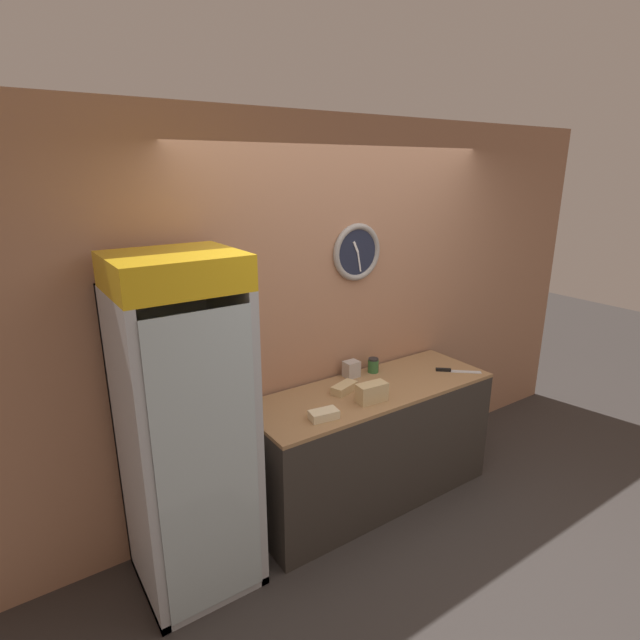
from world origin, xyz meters
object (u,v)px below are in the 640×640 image
(beverage_cooler, at_px, (182,413))
(chefs_knife, at_px, (452,370))
(sandwich_stack_bottom, at_px, (372,397))
(sandwich_flat_right, at_px, (344,388))
(sandwich_flat_left, at_px, (324,415))
(condiment_jar, at_px, (373,365))
(sandwich_stack_middle, at_px, (372,388))
(napkin_dispenser, at_px, (352,369))

(beverage_cooler, bearing_deg, chefs_knife, -4.12)
(chefs_knife, bearing_deg, sandwich_stack_bottom, -176.83)
(sandwich_flat_right, bearing_deg, chefs_knife, -10.91)
(sandwich_flat_left, relative_size, condiment_jar, 1.72)
(sandwich_stack_middle, bearing_deg, sandwich_stack_bottom, 0.00)
(beverage_cooler, relative_size, sandwich_flat_right, 8.95)
(sandwich_stack_bottom, xyz_separation_m, napkin_dispenser, (0.14, 0.40, 0.03))
(sandwich_flat_left, xyz_separation_m, condiment_jar, (0.72, 0.39, 0.03))
(sandwich_flat_right, distance_m, chefs_knife, 0.91)
(napkin_dispenser, bearing_deg, beverage_cooler, -171.32)
(sandwich_stack_middle, bearing_deg, sandwich_flat_left, -177.19)
(condiment_jar, bearing_deg, sandwich_flat_left, -151.46)
(beverage_cooler, relative_size, napkin_dispenser, 16.33)
(napkin_dispenser, bearing_deg, condiment_jar, -7.44)
(chefs_knife, relative_size, napkin_dispenser, 2.33)
(sandwich_stack_bottom, relative_size, sandwich_flat_left, 1.11)
(beverage_cooler, xyz_separation_m, sandwich_flat_right, (1.14, 0.03, -0.16))
(sandwich_stack_bottom, relative_size, sandwich_stack_middle, 1.00)
(beverage_cooler, bearing_deg, condiment_jar, 6.77)
(beverage_cooler, height_order, sandwich_stack_middle, beverage_cooler)
(sandwich_stack_middle, relative_size, sandwich_flat_right, 0.97)
(sandwich_flat_left, relative_size, chefs_knife, 0.68)
(sandwich_flat_left, height_order, napkin_dispenser, napkin_dispenser)
(condiment_jar, bearing_deg, chefs_knife, -33.10)
(sandwich_flat_right, xyz_separation_m, condiment_jar, (0.39, 0.16, 0.03))
(beverage_cooler, distance_m, condiment_jar, 1.55)
(napkin_dispenser, bearing_deg, chefs_knife, -27.13)
(sandwich_stack_middle, bearing_deg, condiment_jar, 48.93)
(sandwich_stack_middle, distance_m, condiment_jar, 0.50)
(sandwich_flat_right, relative_size, chefs_knife, 0.78)
(sandwich_flat_left, bearing_deg, sandwich_stack_bottom, 2.81)
(sandwich_flat_left, height_order, condiment_jar, condiment_jar)
(sandwich_stack_bottom, distance_m, condiment_jar, 0.50)
(beverage_cooler, xyz_separation_m, sandwich_stack_bottom, (1.21, -0.19, -0.15))
(sandwich_stack_bottom, height_order, sandwich_stack_middle, sandwich_stack_middle)
(sandwich_stack_middle, distance_m, napkin_dispenser, 0.42)
(sandwich_stack_bottom, xyz_separation_m, chefs_knife, (0.83, 0.05, -0.02))
(sandwich_flat_right, height_order, chefs_knife, sandwich_flat_right)
(sandwich_stack_bottom, height_order, chefs_knife, sandwich_stack_bottom)
(beverage_cooler, xyz_separation_m, sandwich_stack_middle, (1.21, -0.19, -0.09))
(sandwich_stack_bottom, bearing_deg, napkin_dispenser, 70.36)
(sandwich_flat_right, height_order, napkin_dispenser, napkin_dispenser)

